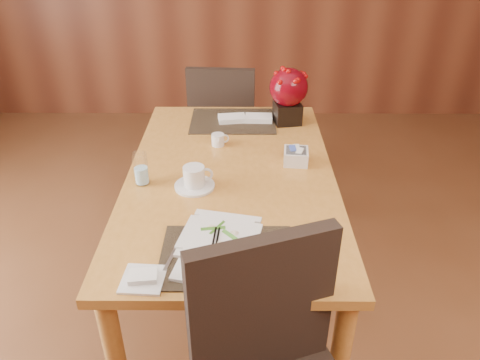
{
  "coord_description": "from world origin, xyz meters",
  "views": [
    {
      "loc": [
        0.05,
        -1.15,
        1.79
      ],
      "look_at": [
        0.04,
        0.35,
        0.87
      ],
      "focal_mm": 35.0,
      "sensor_mm": 36.0,
      "label": 1
    }
  ],
  "objects_px": {
    "far_chair": "(223,123)",
    "bread_plate": "(143,279)",
    "coffee_cup": "(194,179)",
    "water_glass": "(141,169)",
    "creamer_jug": "(218,140)",
    "berry_decor": "(288,92)",
    "soup_setting": "(220,248)",
    "dining_table": "(231,192)",
    "sugar_caddy": "(296,156)"
  },
  "relations": [
    {
      "from": "far_chair",
      "to": "bread_plate",
      "type": "bearing_deg",
      "value": 87.62
    },
    {
      "from": "coffee_cup",
      "to": "water_glass",
      "type": "height_order",
      "value": "water_glass"
    },
    {
      "from": "bread_plate",
      "to": "creamer_jug",
      "type": "bearing_deg",
      "value": 78.27
    },
    {
      "from": "coffee_cup",
      "to": "berry_decor",
      "type": "xyz_separation_m",
      "value": [
        0.44,
        0.65,
        0.13
      ]
    },
    {
      "from": "soup_setting",
      "to": "far_chair",
      "type": "height_order",
      "value": "far_chair"
    },
    {
      "from": "bread_plate",
      "to": "far_chair",
      "type": "height_order",
      "value": "far_chair"
    },
    {
      "from": "bread_plate",
      "to": "far_chair",
      "type": "distance_m",
      "value": 1.72
    },
    {
      "from": "dining_table",
      "to": "water_glass",
      "type": "xyz_separation_m",
      "value": [
        -0.37,
        -0.08,
        0.17
      ]
    },
    {
      "from": "coffee_cup",
      "to": "dining_table",
      "type": "bearing_deg",
      "value": 36.64
    },
    {
      "from": "soup_setting",
      "to": "water_glass",
      "type": "distance_m",
      "value": 0.6
    },
    {
      "from": "soup_setting",
      "to": "water_glass",
      "type": "bearing_deg",
      "value": 137.72
    },
    {
      "from": "coffee_cup",
      "to": "sugar_caddy",
      "type": "xyz_separation_m",
      "value": [
        0.44,
        0.21,
        -0.01
      ]
    },
    {
      "from": "dining_table",
      "to": "coffee_cup",
      "type": "height_order",
      "value": "coffee_cup"
    },
    {
      "from": "soup_setting",
      "to": "sugar_caddy",
      "type": "height_order",
      "value": "soup_setting"
    },
    {
      "from": "creamer_jug",
      "to": "far_chair",
      "type": "height_order",
      "value": "far_chair"
    },
    {
      "from": "soup_setting",
      "to": "creamer_jug",
      "type": "bearing_deg",
      "value": 105.27
    },
    {
      "from": "coffee_cup",
      "to": "water_glass",
      "type": "xyz_separation_m",
      "value": [
        -0.22,
        0.03,
        0.03
      ]
    },
    {
      "from": "dining_table",
      "to": "berry_decor",
      "type": "height_order",
      "value": "berry_decor"
    },
    {
      "from": "soup_setting",
      "to": "coffee_cup",
      "type": "relative_size",
      "value": 1.9
    },
    {
      "from": "dining_table",
      "to": "soup_setting",
      "type": "distance_m",
      "value": 0.59
    },
    {
      "from": "soup_setting",
      "to": "berry_decor",
      "type": "relative_size",
      "value": 1.08
    },
    {
      "from": "sugar_caddy",
      "to": "far_chair",
      "type": "height_order",
      "value": "far_chair"
    },
    {
      "from": "creamer_jug",
      "to": "bread_plate",
      "type": "bearing_deg",
      "value": -115.52
    },
    {
      "from": "water_glass",
      "to": "far_chair",
      "type": "relative_size",
      "value": 0.15
    },
    {
      "from": "sugar_caddy",
      "to": "bread_plate",
      "type": "distance_m",
      "value": 0.94
    },
    {
      "from": "berry_decor",
      "to": "coffee_cup",
      "type": "bearing_deg",
      "value": -123.71
    },
    {
      "from": "coffee_cup",
      "to": "water_glass",
      "type": "bearing_deg",
      "value": 172.87
    },
    {
      "from": "dining_table",
      "to": "soup_setting",
      "type": "relative_size",
      "value": 4.72
    },
    {
      "from": "berry_decor",
      "to": "far_chair",
      "type": "xyz_separation_m",
      "value": [
        -0.36,
        0.49,
        -0.4
      ]
    },
    {
      "from": "dining_table",
      "to": "creamer_jug",
      "type": "bearing_deg",
      "value": 104.03
    },
    {
      "from": "soup_setting",
      "to": "water_glass",
      "type": "height_order",
      "value": "water_glass"
    },
    {
      "from": "water_glass",
      "to": "soup_setting",
      "type": "bearing_deg",
      "value": -54.37
    },
    {
      "from": "coffee_cup",
      "to": "creamer_jug",
      "type": "xyz_separation_m",
      "value": [
        0.08,
        0.38,
        -0.01
      ]
    },
    {
      "from": "creamer_jug",
      "to": "sugar_caddy",
      "type": "distance_m",
      "value": 0.4
    },
    {
      "from": "coffee_cup",
      "to": "water_glass",
      "type": "relative_size",
      "value": 1.18
    },
    {
      "from": "sugar_caddy",
      "to": "berry_decor",
      "type": "relative_size",
      "value": 0.37
    },
    {
      "from": "soup_setting",
      "to": "far_chair",
      "type": "relative_size",
      "value": 0.35
    },
    {
      "from": "dining_table",
      "to": "creamer_jug",
      "type": "height_order",
      "value": "creamer_jug"
    },
    {
      "from": "sugar_caddy",
      "to": "bread_plate",
      "type": "relative_size",
      "value": 0.81
    },
    {
      "from": "sugar_caddy",
      "to": "bread_plate",
      "type": "xyz_separation_m",
      "value": [
        -0.55,
        -0.76,
        -0.03
      ]
    },
    {
      "from": "dining_table",
      "to": "coffee_cup",
      "type": "xyz_separation_m",
      "value": [
        -0.15,
        -0.11,
        0.14
      ]
    },
    {
      "from": "water_glass",
      "to": "creamer_jug",
      "type": "xyz_separation_m",
      "value": [
        0.3,
        0.35,
        -0.04
      ]
    },
    {
      "from": "dining_table",
      "to": "creamer_jug",
      "type": "relative_size",
      "value": 18.81
    },
    {
      "from": "dining_table",
      "to": "berry_decor",
      "type": "xyz_separation_m",
      "value": [
        0.29,
        0.54,
        0.26
      ]
    },
    {
      "from": "dining_table",
      "to": "berry_decor",
      "type": "bearing_deg",
      "value": 62.08
    },
    {
      "from": "creamer_jug",
      "to": "water_glass",
      "type": "bearing_deg",
      "value": -144.23
    },
    {
      "from": "soup_setting",
      "to": "berry_decor",
      "type": "distance_m",
      "value": 1.16
    },
    {
      "from": "dining_table",
      "to": "water_glass",
      "type": "bearing_deg",
      "value": -167.43
    },
    {
      "from": "dining_table",
      "to": "sugar_caddy",
      "type": "bearing_deg",
      "value": 18.69
    },
    {
      "from": "coffee_cup",
      "to": "bread_plate",
      "type": "relative_size",
      "value": 1.26
    }
  ]
}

